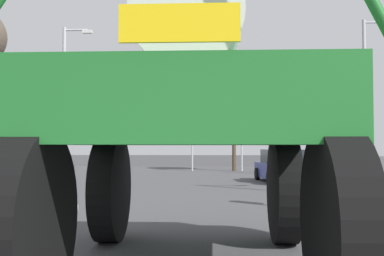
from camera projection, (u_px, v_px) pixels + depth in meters
The scene contains 11 objects.
ground_plane at pixel (198, 188), 18.87m from camera, with size 120.00×120.00×0.00m, color #424244.
oversize_sprayer at pixel (191, 121), 6.51m from camera, with size 4.42×5.49×4.59m.
sedan_ahead at pixel (281, 167), 22.09m from camera, with size 2.26×4.27×1.52m.
traffic_signal_near_left at pixel (14, 99), 12.60m from camera, with size 0.24×0.54×4.02m.
traffic_signal_near_right at pixel (347, 118), 12.08m from camera, with size 0.24×0.54×3.30m.
traffic_signal_far_left at pixel (192, 136), 32.01m from camera, with size 0.24×0.55×3.23m.
traffic_signal_far_right at pixel (242, 129), 31.82m from camera, with size 0.24×0.55×3.88m.
streetlight_far_left at pixel (66, 95), 24.81m from camera, with size 1.57×0.24×7.92m.
streetlight_far_right at pixel (368, 90), 24.69m from camera, with size 2.03×0.24×8.29m.
bare_tree_far_center at pixel (234, 94), 32.09m from camera, with size 3.12×3.12×6.56m.
roadside_barrier at pixel (210, 160), 40.13m from camera, with size 26.63×0.24×0.90m, color #59595B.
Camera 1 is at (0.89, -0.92, 1.68)m, focal length 44.41 mm.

